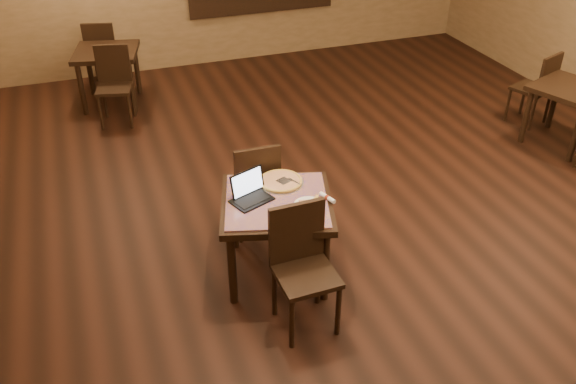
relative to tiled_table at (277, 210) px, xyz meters
name	(u,v)px	position (x,y,z in m)	size (l,w,h in m)	color
ground	(368,230)	(1.04, 0.28, -0.66)	(10.00, 10.00, 0.00)	black
tiled_table	(277,210)	(0.00, 0.00, 0.00)	(1.14, 1.14, 0.76)	black
chair_main_near	(302,260)	(0.00, -0.61, -0.08)	(0.46, 0.46, 1.04)	black
chair_main_far	(255,184)	(0.00, 0.61, -0.10)	(0.44, 0.44, 0.99)	black
laptop	(250,192)	(-0.20, 0.10, 0.16)	(0.39, 0.36, 0.22)	black
plate	(309,205)	(0.22, -0.18, 0.11)	(0.25, 0.25, 0.01)	white
pizza_slice	(309,204)	(0.22, -0.18, 0.13)	(0.19, 0.19, 0.02)	beige
pizza_pan	(281,182)	(0.12, 0.24, 0.11)	(0.40, 0.40, 0.01)	silver
pizza_whole	(281,181)	(0.12, 0.24, 0.12)	(0.38, 0.38, 0.03)	beige
spatula	(284,181)	(0.14, 0.22, 0.13)	(0.10, 0.24, 0.01)	silver
napkin_roll	(327,198)	(0.40, -0.14, 0.12)	(0.09, 0.17, 0.04)	white
other_table_a	(570,97)	(4.04, 1.13, -0.04)	(1.02, 1.02, 0.74)	black
other_table_a_chair_far	(539,85)	(4.07, 1.69, -0.12)	(0.53, 0.53, 0.96)	black
other_table_b	(107,59)	(-0.99, 4.20, -0.03)	(0.98, 0.98, 0.76)	black
other_table_b_chair_near	(114,80)	(-0.97, 3.62, -0.10)	(0.52, 0.52, 0.99)	black
other_table_b_chair_far	(102,51)	(-1.01, 4.77, -0.10)	(0.52, 0.52, 0.99)	black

